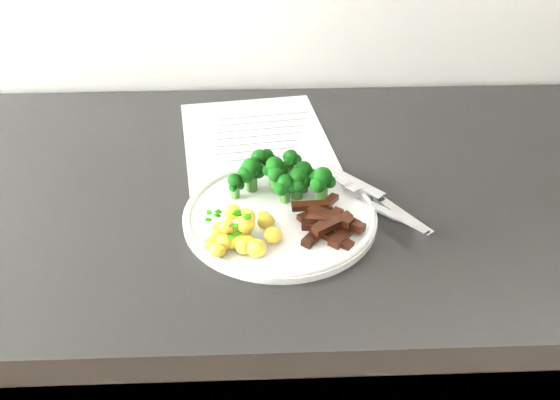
% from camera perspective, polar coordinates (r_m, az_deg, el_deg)
% --- Properties ---
extents(counter, '(2.50, 0.62, 0.94)m').
position_cam_1_polar(counter, '(1.20, 3.41, -17.61)').
color(counter, black).
rests_on(counter, ground).
extents(recipe_paper, '(0.26, 0.34, 0.00)m').
position_cam_1_polar(recipe_paper, '(0.96, -2.11, 5.17)').
color(recipe_paper, white).
rests_on(recipe_paper, counter).
extents(plate, '(0.25, 0.25, 0.01)m').
position_cam_1_polar(plate, '(0.80, 0.00, -1.34)').
color(plate, white).
rests_on(plate, counter).
extents(broccoli, '(0.14, 0.10, 0.06)m').
position_cam_1_polar(broccoli, '(0.82, 0.16, 2.51)').
color(broccoli, '#316022').
rests_on(broccoli, plate).
extents(potatoes, '(0.10, 0.08, 0.04)m').
position_cam_1_polar(potatoes, '(0.75, -3.70, -3.06)').
color(potatoes, gold).
rests_on(potatoes, plate).
extents(beef_strips, '(0.09, 0.11, 0.02)m').
position_cam_1_polar(beef_strips, '(0.77, 4.59, -2.09)').
color(beef_strips, black).
rests_on(beef_strips, plate).
extents(fork, '(0.11, 0.15, 0.02)m').
position_cam_1_polar(fork, '(0.81, 9.04, -0.47)').
color(fork, silver).
rests_on(fork, plate).
extents(knife, '(0.13, 0.17, 0.02)m').
position_cam_1_polar(knife, '(0.82, 9.99, -0.58)').
color(knife, silver).
rests_on(knife, plate).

